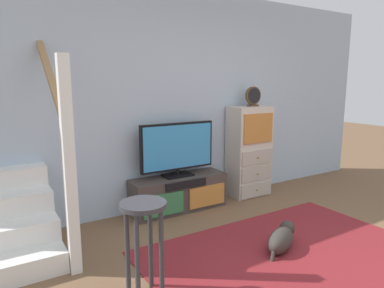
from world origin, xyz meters
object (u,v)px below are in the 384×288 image
object	(u,v)px
media_console	(179,193)
dog	(282,238)
desk_clock	(253,96)
side_cabinet	(249,151)
bar_stool_near	(144,228)
television	(178,148)

from	to	relation	value
media_console	dog	world-z (taller)	media_console
media_console	desk_clock	world-z (taller)	desk_clock
side_cabinet	desk_clock	distance (m)	0.76
desk_clock	bar_stool_near	size ratio (longest dim) A/B	0.36
side_cabinet	dog	world-z (taller)	side_cabinet
desk_clock	side_cabinet	bearing A→B (deg)	152.44
side_cabinet	media_console	bearing A→B (deg)	-179.48
television	desk_clock	xyz separation A→B (m)	(1.16, -0.03, 0.60)
bar_stool_near	dog	distance (m)	1.47
desk_clock	bar_stool_near	distance (m)	2.79
television	media_console	bearing A→B (deg)	-90.00
desk_clock	dog	distance (m)	2.08
media_console	bar_stool_near	distance (m)	1.82
media_console	bar_stool_near	size ratio (longest dim) A/B	1.64
television	side_cabinet	size ratio (longest dim) A/B	0.78
media_console	bar_stool_near	world-z (taller)	bar_stool_near
dog	side_cabinet	bearing A→B (deg)	60.32
dog	desk_clock	bearing A→B (deg)	59.20
bar_stool_near	dog	bearing A→B (deg)	-0.21
television	bar_stool_near	distance (m)	1.83
bar_stool_near	side_cabinet	bearing A→B (deg)	32.72
television	side_cabinet	xyz separation A→B (m)	(1.13, -0.01, -0.16)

